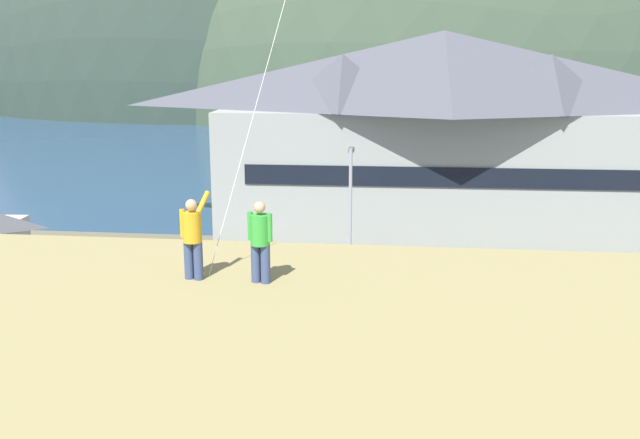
{
  "coord_description": "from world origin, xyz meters",
  "views": [
    {
      "loc": [
        4.0,
        -22.12,
        10.76
      ],
      "look_at": [
        0.41,
        9.0,
        3.32
      ],
      "focal_mm": 39.7,
      "sensor_mm": 36.0,
      "label": 1
    }
  ],
  "objects_px": {
    "parked_car_mid_row_near": "(458,342)",
    "parking_light_pole": "(350,203)",
    "parked_car_corner_spot": "(395,296)",
    "parked_car_lone_by_shed": "(271,283)",
    "parked_car_front_row_red": "(624,342)",
    "moored_boat_wharfside": "(329,177)",
    "person_companion": "(260,239)",
    "parked_car_front_row_end": "(139,333)",
    "harbor_lodge": "(441,126)",
    "parked_car_mid_row_center": "(293,349)",
    "moored_boat_outer_mooring": "(415,184)",
    "wharf_dock": "(371,185)",
    "person_kite_flyer": "(193,236)",
    "parked_car_front_row_silver": "(532,299)",
    "parked_car_mid_row_far": "(87,280)"
  },
  "relations": [
    {
      "from": "parked_car_mid_row_center",
      "to": "harbor_lodge",
      "type": "bearing_deg",
      "value": 74.98
    },
    {
      "from": "moored_boat_wharfside",
      "to": "parked_car_mid_row_near",
      "type": "bearing_deg",
      "value": -76.77
    },
    {
      "from": "wharf_dock",
      "to": "parked_car_front_row_silver",
      "type": "distance_m",
      "value": 29.36
    },
    {
      "from": "parked_car_mid_row_center",
      "to": "parking_light_pole",
      "type": "distance_m",
      "value": 11.26
    },
    {
      "from": "parked_car_mid_row_near",
      "to": "parked_car_corner_spot",
      "type": "relative_size",
      "value": 1.02
    },
    {
      "from": "parked_car_lone_by_shed",
      "to": "parked_car_front_row_end",
      "type": "bearing_deg",
      "value": -121.41
    },
    {
      "from": "parked_car_corner_spot",
      "to": "parked_car_front_row_red",
      "type": "bearing_deg",
      "value": -25.71
    },
    {
      "from": "parked_car_front_row_end",
      "to": "parked_car_mid_row_near",
      "type": "bearing_deg",
      "value": 2.69
    },
    {
      "from": "parked_car_mid_row_far",
      "to": "harbor_lodge",
      "type": "bearing_deg",
      "value": 44.01
    },
    {
      "from": "moored_boat_outer_mooring",
      "to": "parked_car_mid_row_far",
      "type": "height_order",
      "value": "moored_boat_outer_mooring"
    },
    {
      "from": "moored_boat_wharfside",
      "to": "parked_car_lone_by_shed",
      "type": "xyz_separation_m",
      "value": [
        0.42,
        -28.43,
        0.34
      ]
    },
    {
      "from": "moored_boat_outer_mooring",
      "to": "parked_car_mid_row_near",
      "type": "height_order",
      "value": "moored_boat_outer_mooring"
    },
    {
      "from": "person_kite_flyer",
      "to": "harbor_lodge",
      "type": "bearing_deg",
      "value": 77.18
    },
    {
      "from": "moored_boat_outer_mooring",
      "to": "parked_car_mid_row_near",
      "type": "xyz_separation_m",
      "value": [
        1.0,
        -31.55,
        0.34
      ]
    },
    {
      "from": "parked_car_mid_row_near",
      "to": "parking_light_pole",
      "type": "height_order",
      "value": "parking_light_pole"
    },
    {
      "from": "parked_car_corner_spot",
      "to": "parking_light_pole",
      "type": "bearing_deg",
      "value": 112.89
    },
    {
      "from": "wharf_dock",
      "to": "person_kite_flyer",
      "type": "distance_m",
      "value": 42.62
    },
    {
      "from": "parked_car_front_row_red",
      "to": "parked_car_front_row_silver",
      "type": "bearing_deg",
      "value": 120.13
    },
    {
      "from": "parked_car_corner_spot",
      "to": "parking_light_pole",
      "type": "distance_m",
      "value": 6.31
    },
    {
      "from": "parked_car_mid_row_center",
      "to": "parked_car_lone_by_shed",
      "type": "xyz_separation_m",
      "value": [
        -1.99,
        6.68,
        0.0
      ]
    },
    {
      "from": "parked_car_corner_spot",
      "to": "parked_car_lone_by_shed",
      "type": "distance_m",
      "value": 5.42
    },
    {
      "from": "parked_car_mid_row_near",
      "to": "parked_car_mid_row_center",
      "type": "distance_m",
      "value": 5.69
    },
    {
      "from": "harbor_lodge",
      "to": "parked_car_front_row_red",
      "type": "bearing_deg",
      "value": -74.66
    },
    {
      "from": "parked_car_mid_row_center",
      "to": "parked_car_front_row_end",
      "type": "xyz_separation_m",
      "value": [
        -5.64,
        0.71,
        0.0
      ]
    },
    {
      "from": "moored_boat_wharfside",
      "to": "parked_car_mid_row_center",
      "type": "relative_size",
      "value": 1.73
    },
    {
      "from": "parked_car_mid_row_far",
      "to": "parked_car_front_row_red",
      "type": "height_order",
      "value": "same"
    },
    {
      "from": "wharf_dock",
      "to": "person_kite_flyer",
      "type": "height_order",
      "value": "person_kite_flyer"
    },
    {
      "from": "moored_boat_wharfside",
      "to": "person_companion",
      "type": "relative_size",
      "value": 4.34
    },
    {
      "from": "parked_car_mid_row_near",
      "to": "parked_car_mid_row_center",
      "type": "bearing_deg",
      "value": -167.45
    },
    {
      "from": "moored_boat_wharfside",
      "to": "parked_car_front_row_silver",
      "type": "distance_m",
      "value": 31.28
    },
    {
      "from": "parked_car_front_row_silver",
      "to": "parked_car_corner_spot",
      "type": "bearing_deg",
      "value": -176.85
    },
    {
      "from": "parked_car_mid_row_near",
      "to": "parked_car_front_row_red",
      "type": "distance_m",
      "value": 5.68
    },
    {
      "from": "person_companion",
      "to": "parked_car_mid_row_near",
      "type": "bearing_deg",
      "value": 61.3
    },
    {
      "from": "person_companion",
      "to": "person_kite_flyer",
      "type": "bearing_deg",
      "value": 177.21
    },
    {
      "from": "person_companion",
      "to": "parked_car_mid_row_center",
      "type": "bearing_deg",
      "value": 94.13
    },
    {
      "from": "parked_car_lone_by_shed",
      "to": "moored_boat_outer_mooring",
      "type": "bearing_deg",
      "value": 75.91
    },
    {
      "from": "parked_car_mid_row_center",
      "to": "parked_car_front_row_silver",
      "type": "distance_m",
      "value": 10.63
    },
    {
      "from": "harbor_lodge",
      "to": "parked_car_mid_row_near",
      "type": "bearing_deg",
      "value": -90.66
    },
    {
      "from": "moored_boat_outer_mooring",
      "to": "person_companion",
      "type": "height_order",
      "value": "person_companion"
    },
    {
      "from": "moored_boat_outer_mooring",
      "to": "parked_car_lone_by_shed",
      "type": "bearing_deg",
      "value": -104.09
    },
    {
      "from": "moored_boat_wharfside",
      "to": "parked_car_front_row_end",
      "type": "xyz_separation_m",
      "value": [
        -3.22,
        -34.4,
        0.34
      ]
    },
    {
      "from": "wharf_dock",
      "to": "parked_car_mid_row_far",
      "type": "height_order",
      "value": "parked_car_mid_row_far"
    },
    {
      "from": "moored_boat_outer_mooring",
      "to": "parked_car_corner_spot",
      "type": "xyz_separation_m",
      "value": [
        -1.23,
        -27.16,
        0.34
      ]
    },
    {
      "from": "parked_car_corner_spot",
      "to": "person_companion",
      "type": "height_order",
      "value": "person_companion"
    },
    {
      "from": "harbor_lodge",
      "to": "parked_car_mid_row_near",
      "type": "distance_m",
      "value": 21.01
    },
    {
      "from": "harbor_lodge",
      "to": "parked_car_front_row_end",
      "type": "relative_size",
      "value": 6.52
    },
    {
      "from": "parking_light_pole",
      "to": "harbor_lodge",
      "type": "bearing_deg",
      "value": 66.37
    },
    {
      "from": "moored_boat_outer_mooring",
      "to": "parked_car_front_row_end",
      "type": "distance_m",
      "value": 33.66
    },
    {
      "from": "parked_car_mid_row_far",
      "to": "parked_car_front_row_end",
      "type": "distance_m",
      "value": 7.09
    },
    {
      "from": "moored_boat_outer_mooring",
      "to": "parked_car_front_row_red",
      "type": "relative_size",
      "value": 1.66
    }
  ]
}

